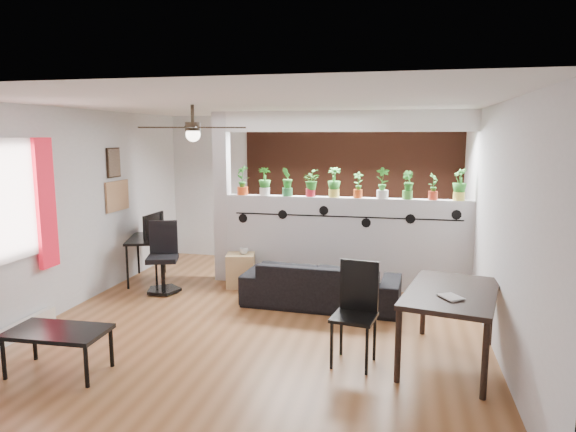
{
  "coord_description": "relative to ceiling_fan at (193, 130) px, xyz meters",
  "views": [
    {
      "loc": [
        1.6,
        -5.96,
        2.25
      ],
      "look_at": [
        0.13,
        0.6,
        1.19
      ],
      "focal_mm": 32.0,
      "sensor_mm": 36.0,
      "label": 1
    }
  ],
  "objects": [
    {
      "name": "potted_plant_4",
      "position": [
        1.42,
        1.8,
        -0.73
      ],
      "size": [
        0.24,
        0.19,
        0.44
      ],
      "color": "#EBDC53",
      "rests_on": "partition_wall"
    },
    {
      "name": "folding_chair",
      "position": [
        2.0,
        -0.74,
        -1.71
      ],
      "size": [
        0.47,
        0.47,
        1.02
      ],
      "color": "black",
      "rests_on": "ground"
    },
    {
      "name": "computer_desk",
      "position": [
        -1.45,
        1.46,
        -1.69
      ],
      "size": [
        0.77,
        1.06,
        0.69
      ],
      "color": "black",
      "rests_on": "ground"
    },
    {
      "name": "framed_art",
      "position": [
        -1.78,
        1.2,
        -0.46
      ],
      "size": [
        0.03,
        0.34,
        0.44
      ],
      "color": "#8C7259",
      "rests_on": "room_shell"
    },
    {
      "name": "ceiling_header",
      "position": [
        1.6,
        1.8,
        0.14
      ],
      "size": [
        3.6,
        0.18,
        0.3
      ],
      "primitive_type": "cube",
      "color": "white",
      "rests_on": "room_shell"
    },
    {
      "name": "cup",
      "position": [
        0.13,
        1.46,
        -1.76
      ],
      "size": [
        0.14,
        0.14,
        0.1
      ],
      "primitive_type": "imported",
      "rotation": [
        0.0,
        0.0,
        -0.08
      ],
      "color": "gray",
      "rests_on": "cube_shelf"
    },
    {
      "name": "baseboard_heater",
      "position": [
        -1.74,
        -0.9,
        -2.22
      ],
      "size": [
        0.08,
        1.0,
        0.18
      ],
      "primitive_type": "cube",
      "color": "silver",
      "rests_on": "ground"
    },
    {
      "name": "office_chair",
      "position": [
        -0.94,
        0.99,
        -1.87
      ],
      "size": [
        0.53,
        0.54,
        1.0
      ],
      "color": "black",
      "rests_on": "ground"
    },
    {
      "name": "corkboard",
      "position": [
        -1.78,
        1.25,
        -0.96
      ],
      "size": [
        0.03,
        0.6,
        0.45
      ],
      "primitive_type": "cube",
      "color": "#A3744F",
      "rests_on": "room_shell"
    },
    {
      "name": "window_assembly",
      "position": [
        -1.76,
        -0.9,
        -0.81
      ],
      "size": [
        0.09,
        1.3,
        1.55
      ],
      "color": "white",
      "rests_on": "room_shell"
    },
    {
      "name": "potted_plant_5",
      "position": [
        1.78,
        1.8,
        -0.76
      ],
      "size": [
        0.19,
        0.16,
        0.38
      ],
      "color": "#D44D18",
      "rests_on": "partition_wall"
    },
    {
      "name": "potted_plant_1",
      "position": [
        0.37,
        1.8,
        -0.74
      ],
      "size": [
        0.24,
        0.21,
        0.43
      ],
      "color": "white",
      "rests_on": "partition_wall"
    },
    {
      "name": "monitor",
      "position": [
        -1.45,
        1.61,
        -1.53
      ],
      "size": [
        0.35,
        0.06,
        0.2
      ],
      "primitive_type": "imported",
      "rotation": [
        0.0,
        0.0,
        1.55
      ],
      "color": "black",
      "rests_on": "computer_desk"
    },
    {
      "name": "potted_plant_6",
      "position": [
        2.13,
        1.8,
        -0.72
      ],
      "size": [
        0.26,
        0.22,
        0.46
      ],
      "color": "silver",
      "rests_on": "partition_wall"
    },
    {
      "name": "dining_table",
      "position": [
        2.91,
        -0.56,
        -1.65
      ],
      "size": [
        1.09,
        1.5,
        0.74
      ],
      "color": "black",
      "rests_on": "ground"
    },
    {
      "name": "potted_plant_8",
      "position": [
        2.83,
        1.8,
        -0.76
      ],
      "size": [
        0.22,
        0.23,
        0.38
      ],
      "color": "red",
      "rests_on": "partition_wall"
    },
    {
      "name": "brick_panel",
      "position": [
        1.6,
        3.27,
        -1.01
      ],
      "size": [
        3.9,
        0.05,
        2.6
      ],
      "primitive_type": "cube",
      "color": "brown",
      "rests_on": "ground"
    },
    {
      "name": "potted_plant_0",
      "position": [
        0.02,
        1.8,
        -0.72
      ],
      "size": [
        0.28,
        0.3,
        0.45
      ],
      "color": "#EB511B",
      "rests_on": "partition_wall"
    },
    {
      "name": "vine_decal",
      "position": [
        1.6,
        1.7,
        -1.23
      ],
      "size": [
        3.31,
        0.01,
        0.3
      ],
      "color": "black",
      "rests_on": "partition_wall"
    },
    {
      "name": "cube_shelf",
      "position": [
        0.08,
        1.46,
        -2.06
      ],
      "size": [
        0.48,
        0.45,
        0.5
      ],
      "primitive_type": "cube",
      "rotation": [
        0.0,
        0.0,
        0.22
      ],
      "color": "tan",
      "rests_on": "ground"
    },
    {
      "name": "potted_plant_2",
      "position": [
        0.72,
        1.8,
        -0.74
      ],
      "size": [
        0.21,
        0.25,
        0.43
      ],
      "color": "#2E8041",
      "rests_on": "partition_wall"
    },
    {
      "name": "potted_plant_9",
      "position": [
        3.18,
        1.8,
        -0.73
      ],
      "size": [
        0.28,
        0.29,
        0.45
      ],
      "color": "#ECD853",
      "rests_on": "partition_wall"
    },
    {
      "name": "potted_plant_7",
      "position": [
        2.48,
        1.8,
        -0.75
      ],
      "size": [
        0.26,
        0.26,
        0.4
      ],
      "color": "#459435",
      "rests_on": "partition_wall"
    },
    {
      "name": "room_shell",
      "position": [
        0.8,
        0.3,
        -1.01
      ],
      "size": [
        6.3,
        7.1,
        2.9
      ],
      "color": "brown",
      "rests_on": "ground"
    },
    {
      "name": "sofa",
      "position": [
        1.39,
        0.88,
        -2.03
      ],
      "size": [
        2.0,
        0.86,
        0.57
      ],
      "primitive_type": "imported",
      "rotation": [
        0.0,
        0.0,
        3.09
      ],
      "color": "black",
      "rests_on": "ground"
    },
    {
      "name": "partition_wall",
      "position": [
        1.6,
        1.8,
        -1.64
      ],
      "size": [
        3.6,
        0.18,
        1.35
      ],
      "primitive_type": "cube",
      "color": "#BCBCC1",
      "rests_on": "ground"
    },
    {
      "name": "potted_plant_3",
      "position": [
        1.07,
        1.8,
        -0.75
      ],
      "size": [
        0.24,
        0.25,
        0.4
      ],
      "color": "red",
      "rests_on": "partition_wall"
    },
    {
      "name": "pier_column",
      "position": [
        -0.31,
        1.8,
        -1.01
      ],
      "size": [
        0.22,
        0.2,
        2.6
      ],
      "primitive_type": "cube",
      "color": "#BCBCC1",
      "rests_on": "ground"
    },
    {
      "name": "coffee_table",
      "position": [
        -0.74,
        -1.62,
        -1.93
      ],
      "size": [
        0.94,
        0.55,
        0.43
      ],
      "color": "black",
      "rests_on": "ground"
    },
    {
      "name": "book",
      "position": [
        2.81,
        -0.86,
        -1.56
      ],
      "size": [
        0.26,
        0.27,
        0.02
      ],
      "primitive_type": "imported",
      "rotation": [
        0.0,
        0.0,
        0.55
      ],
      "color": "gray",
      "rests_on": "dining_table"
    },
    {
      "name": "ceiling_fan",
      "position": [
        0.0,
        0.0,
        0.0
      ],
      "size": [
        1.19,
        1.19,
        0.43
      ],
      "color": "black",
      "rests_on": "room_shell"
    }
  ]
}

